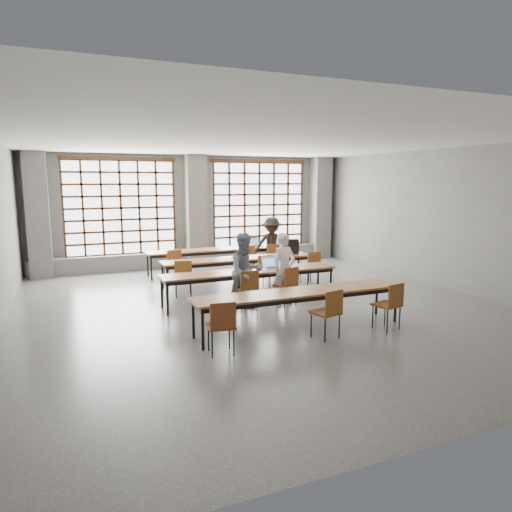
{
  "coord_description": "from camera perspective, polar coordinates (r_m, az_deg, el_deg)",
  "views": [
    {
      "loc": [
        -3.79,
        -8.76,
        2.69
      ],
      "look_at": [
        0.04,
        0.4,
        1.06
      ],
      "focal_mm": 32.0,
      "sensor_mm": 36.0,
      "label": 1
    }
  ],
  "objects": [
    {
      "name": "chair_mid_left",
      "position": [
        10.8,
        -9.1,
        -2.29
      ],
      "size": [
        0.49,
        0.5,
        0.88
      ],
      "color": "brown",
      "rests_on": "floor"
    },
    {
      "name": "column_right",
      "position": [
        16.28,
        8.03,
        5.94
      ],
      "size": [
        0.6,
        0.55,
        3.5
      ],
      "primitive_type": "cube",
      "color": "#5B5B58",
      "rests_on": "floor"
    },
    {
      "name": "student_back",
      "position": [
        13.53,
        1.98,
        1.4
      ],
      "size": [
        1.22,
        0.98,
        1.65
      ],
      "primitive_type": "imported",
      "rotation": [
        0.0,
        0.0,
        -0.41
      ],
      "color": "black",
      "rests_on": "floor"
    },
    {
      "name": "chair_back_mid",
      "position": [
        13.14,
        -1.05,
        -0.1
      ],
      "size": [
        0.51,
        0.51,
        0.88
      ],
      "color": "brown",
      "rests_on": "floor"
    },
    {
      "name": "chair_near_mid",
      "position": [
        7.94,
        9.1,
        -6.55
      ],
      "size": [
        0.51,
        0.51,
        0.88
      ],
      "color": "brown",
      "rests_on": "floor"
    },
    {
      "name": "window_left",
      "position": [
        14.28,
        -16.54,
        5.78
      ],
      "size": [
        3.32,
        0.12,
        3.0
      ],
      "color": "white",
      "rests_on": "wall_back"
    },
    {
      "name": "wall_back",
      "position": [
        14.78,
        -7.81,
        5.6
      ],
      "size": [
        10.0,
        0.0,
        10.0
      ],
      "primitive_type": "plane",
      "rotation": [
        1.57,
        0.0,
        0.0
      ],
      "color": "#5F5E5C",
      "rests_on": "floor"
    },
    {
      "name": "window_right",
      "position": [
        15.43,
        0.4,
        6.4
      ],
      "size": [
        3.32,
        0.12,
        3.0
      ],
      "color": "white",
      "rests_on": "wall_back"
    },
    {
      "name": "mouse",
      "position": [
        10.51,
        4.1,
        -1.34
      ],
      "size": [
        0.1,
        0.07,
        0.04
      ],
      "primitive_type": "ellipsoid",
      "rotation": [
        0.0,
        0.0,
        -0.05
      ],
      "color": "silver",
      "rests_on": "desk_row_c"
    },
    {
      "name": "wall_front",
      "position": [
        5.09,
        26.18,
        -2.33
      ],
      "size": [
        10.0,
        0.0,
        10.0
      ],
      "primitive_type": "plane",
      "rotation": [
        -1.57,
        0.0,
        0.0
      ],
      "color": "#5F5E5C",
      "rests_on": "floor"
    },
    {
      "name": "desk_row_c",
      "position": [
        10.16,
        -0.75,
        -2.18
      ],
      "size": [
        4.0,
        0.7,
        0.73
      ],
      "color": "brown",
      "rests_on": "floor"
    },
    {
      "name": "green_box",
      "position": [
        10.19,
        -1.18,
        -1.51
      ],
      "size": [
        0.26,
        0.11,
        0.09
      ],
      "primitive_type": "cube",
      "rotation": [
        0.0,
        0.0,
        -0.07
      ],
      "color": "green",
      "rests_on": "desk_row_c"
    },
    {
      "name": "desk_row_d",
      "position": [
        8.32,
        5.56,
        -4.81
      ],
      "size": [
        4.0,
        0.7,
        0.73
      ],
      "color": "brown",
      "rests_on": "floor"
    },
    {
      "name": "chair_back_right",
      "position": [
        13.45,
        2.13,
        0.12
      ],
      "size": [
        0.5,
        0.5,
        0.88
      ],
      "color": "maroon",
      "rests_on": "floor"
    },
    {
      "name": "chair_near_left",
      "position": [
        7.15,
        -4.31,
        -8.25
      ],
      "size": [
        0.47,
        0.47,
        0.88
      ],
      "color": "brown",
      "rests_on": "floor"
    },
    {
      "name": "phone",
      "position": [
        10.12,
        0.41,
        -1.8
      ],
      "size": [
        0.13,
        0.06,
        0.01
      ],
      "primitive_type": "cube",
      "rotation": [
        0.0,
        0.0,
        0.03
      ],
      "color": "black",
      "rests_on": "desk_row_c"
    },
    {
      "name": "red_pouch",
      "position": [
        7.23,
        -4.43,
        -8.34
      ],
      "size": [
        0.2,
        0.09,
        0.06
      ],
      "primitive_type": "cube",
      "rotation": [
        0.0,
        0.0,
        -0.04
      ],
      "color": "#AB1518",
      "rests_on": "chair_near_left"
    },
    {
      "name": "column_mid",
      "position": [
        14.51,
        -7.52,
        5.54
      ],
      "size": [
        0.6,
        0.55,
        3.5
      ],
      "primitive_type": "cube",
      "color": "#5B5B58",
      "rests_on": "floor"
    },
    {
      "name": "ceiling",
      "position": [
        9.58,
        0.75,
        14.18
      ],
      "size": [
        11.0,
        11.0,
        0.0
      ],
      "primitive_type": "plane",
      "rotation": [
        3.14,
        0.0,
        0.0
      ],
      "color": "silver",
      "rests_on": "floor"
    },
    {
      "name": "laptop_front",
      "position": [
        10.44,
        1.82,
        -1.15
      ],
      "size": [
        0.37,
        0.31,
        0.26
      ],
      "color": "#B0B0B5",
      "rests_on": "desk_row_c"
    },
    {
      "name": "chair_mid_centre",
      "position": [
        11.43,
        0.81,
        -1.53
      ],
      "size": [
        0.47,
        0.47,
        0.88
      ],
      "color": "brown",
      "rests_on": "floor"
    },
    {
      "name": "column_left",
      "position": [
        14.03,
        -25.61,
        4.58
      ],
      "size": [
        0.6,
        0.55,
        3.5
      ],
      "primitive_type": "cube",
      "color": "#5B5B58",
      "rests_on": "floor"
    },
    {
      "name": "chair_mid_right",
      "position": [
        12.05,
        6.93,
        -1.03
      ],
      "size": [
        0.47,
        0.47,
        0.88
      ],
      "color": "brown",
      "rests_on": "floor"
    },
    {
      "name": "student_female",
      "position": [
        9.56,
        -1.3,
        -1.98
      ],
      "size": [
        0.86,
        0.7,
        1.63
      ],
      "primitive_type": "imported",
      "rotation": [
        0.0,
        0.0,
        0.11
      ],
      "color": "#19274C",
      "rests_on": "floor"
    },
    {
      "name": "floor",
      "position": [
        9.91,
        0.71,
        -6.42
      ],
      "size": [
        11.0,
        11.0,
        0.0
      ],
      "primitive_type": "plane",
      "color": "#4D4D4B",
      "rests_on": "ground"
    },
    {
      "name": "student_male",
      "position": [
        9.92,
        3.55,
        -1.68
      ],
      "size": [
        0.66,
        0.52,
        1.6
      ],
      "primitive_type": "imported",
      "rotation": [
        0.0,
        0.0,
        0.26
      ],
      "color": "white",
      "rests_on": "floor"
    },
    {
      "name": "chair_back_left",
      "position": [
        12.52,
        -10.33,
        -0.73
      ],
      "size": [
        0.47,
        0.47,
        0.88
      ],
      "color": "brown",
      "rests_on": "floor"
    },
    {
      "name": "paper_sheet_c",
      "position": [
        11.86,
        -1.77,
        -0.19
      ],
      "size": [
        0.36,
        0.31,
        0.0
      ],
      "primitive_type": "cube",
      "rotation": [
        0.0,
        0.0,
        0.42
      ],
      "color": "white",
      "rests_on": "desk_row_b"
    },
    {
      "name": "chair_near_right",
      "position": [
        8.67,
        16.45,
        -5.45
      ],
      "size": [
        0.5,
        0.5,
        0.88
      ],
      "color": "brown",
      "rests_on": "floor"
    },
    {
      "name": "desk_row_a",
      "position": [
        13.45,
        -5.13,
        0.63
      ],
      "size": [
        4.0,
        0.7,
        0.73
      ],
      "color": "brown",
      "rests_on": "floor"
    },
    {
      "name": "plastic_bag",
      "position": [
        13.76,
        -1.63,
        1.74
      ],
      "size": [
        0.31,
        0.28,
        0.29
      ],
      "primitive_type": "ellipsoid",
      "rotation": [
        0.0,
        0.0,
        0.34
      ],
      "color": "white",
      "rests_on": "desk_row_a"
    },
    {
      "name": "sill_ledge",
      "position": [
        14.76,
        -7.48,
        -0.26
      ],
      "size": [
        9.8,
        0.35,
        0.5
      ],
      "primitive_type": "cube",
      "color": "#5B5B58",
      "rests_on": "floor"
    },
    {
      "name": "paper_sheet_b",
      "position": [
        11.67,
        -3.51,
        -0.35
      ],
      "size": [
        0.31,
        0.24,
        0.0
      ],
      "primitive_type": "cube",
      "rotation": [
        0.0,
        0.0,
        -0.09
      ],
      "color": "silver",
      "rests_on": "desk_row_b"
    },
    {
      "name": "chair_front_left",
      "position": [
        9.5,
        -1.02,
        -3.77
      ],
      "size": [
        0.43,
        0.44,
        0.88
      ],
      "color": "brown",
      "rests_on": "floor"
    },
    {
      "name": "chair_front_right",
      "position": [
        9.88,
        3.98,
        -3.29
      ],
      "size": [
        0.53,
        0.53,
        0.88
      ],
      "color": "brown",
      "rests_on": "floor"
    },
    {
      "name": "desk_row_b",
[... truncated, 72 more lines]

